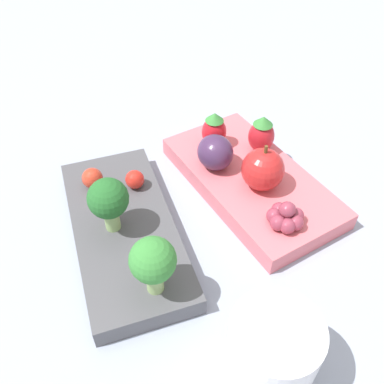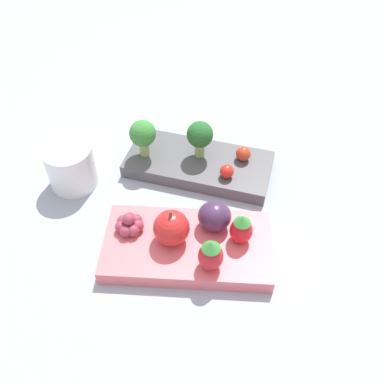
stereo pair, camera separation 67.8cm
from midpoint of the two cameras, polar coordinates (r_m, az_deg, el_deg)
name	(u,v)px [view 2 (the right image)]	position (r m, az deg, el deg)	size (l,w,h in m)	color
ground_plane	(192,205)	(0.46, 19.29, -25.75)	(4.00, 4.00, 0.00)	#939EB2
bento_box_savoury	(196,164)	(0.48, 18.21, -16.48)	(0.24, 0.13, 0.02)	#4C4C51
bento_box_fruit	(187,246)	(0.43, 21.88, -35.98)	(0.23, 0.13, 0.02)	#DB6670
broccoli_floret_0	(199,136)	(0.44, 20.06, -12.27)	(0.04, 0.04, 0.06)	#93B770
broccoli_floret_1	(143,135)	(0.42, 8.54, -12.63)	(0.04, 0.04, 0.06)	#93B770
cherry_tomato_0	(227,171)	(0.46, 25.76, -18.90)	(0.02, 0.02, 0.02)	red
cherry_tomato_1	(243,154)	(0.49, 27.47, -14.31)	(0.02, 0.02, 0.02)	red
apple	(171,228)	(0.39, 20.02, -35.25)	(0.05, 0.05, 0.06)	red
strawberry_0	(211,255)	(0.41, 30.26, -39.16)	(0.03, 0.03, 0.05)	red
strawberry_1	(241,229)	(0.43, 33.58, -32.20)	(0.03, 0.03, 0.05)	red
plum	(215,216)	(0.42, 27.56, -30.53)	(0.05, 0.04, 0.04)	#42284C
grape_cluster	(129,224)	(0.40, 9.14, -34.29)	(0.04, 0.04, 0.03)	#93384C
drinking_cup	(71,166)	(0.42, -6.85, -19.49)	(0.07, 0.07, 0.07)	white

